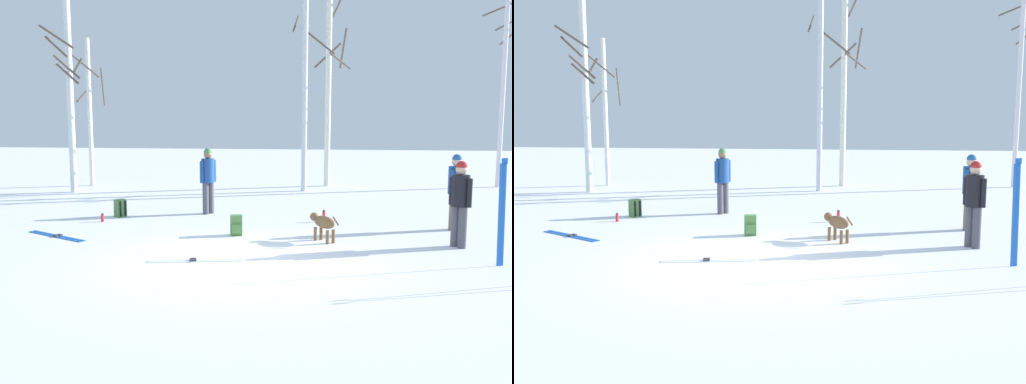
# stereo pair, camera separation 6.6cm
# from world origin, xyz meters

# --- Properties ---
(ground_plane) EXTENTS (60.00, 60.00, 0.00)m
(ground_plane) POSITION_xyz_m (0.00, 0.00, 0.00)
(ground_plane) COLOR white
(person_0) EXTENTS (0.36, 0.43, 1.72)m
(person_0) POSITION_xyz_m (-1.50, 4.76, 0.98)
(person_0) COLOR #4C4C56
(person_0) RESTS_ON ground_plane
(person_1) EXTENTS (0.36, 0.43, 1.72)m
(person_1) POSITION_xyz_m (4.13, 1.55, 0.98)
(person_1) COLOR #4C4C56
(person_1) RESTS_ON ground_plane
(person_2) EXTENTS (0.37, 0.42, 1.72)m
(person_2) POSITION_xyz_m (4.43, 3.32, 0.98)
(person_2) COLOR #72604C
(person_2) RESTS_ON ground_plane
(dog) EXTENTS (0.60, 0.72, 0.57)m
(dog) POSITION_xyz_m (1.47, 1.79, 0.39)
(dog) COLOR brown
(dog) RESTS_ON ground_plane
(ski_pair_planted_0) EXTENTS (0.17, 0.08, 1.89)m
(ski_pair_planted_0) POSITION_xyz_m (4.51, 0.18, 0.94)
(ski_pair_planted_0) COLOR blue
(ski_pair_planted_0) RESTS_ON ground_plane
(ski_pair_lying_0) EXTENTS (1.61, 1.01, 0.05)m
(ski_pair_lying_0) POSITION_xyz_m (-4.22, 1.65, 0.01)
(ski_pair_lying_0) COLOR blue
(ski_pair_lying_0) RESTS_ON ground_plane
(ski_pair_lying_1) EXTENTS (1.72, 0.49, 0.05)m
(ski_pair_lying_1) POSITION_xyz_m (-0.81, -0.08, 0.01)
(ski_pair_lying_1) COLOR white
(ski_pair_lying_1) RESTS_ON ground_plane
(backpack_0) EXTENTS (0.29, 0.31, 0.44)m
(backpack_0) POSITION_xyz_m (-0.40, 2.19, 0.21)
(backpack_0) COLOR #4C7F3F
(backpack_0) RESTS_ON ground_plane
(backpack_1) EXTENTS (0.35, 0.34, 0.44)m
(backpack_1) POSITION_xyz_m (-3.65, 4.09, 0.21)
(backpack_1) COLOR #4C7F3F
(backpack_1) RESTS_ON ground_plane
(water_bottle_0) EXTENTS (0.07, 0.07, 0.21)m
(water_bottle_0) POSITION_xyz_m (-3.85, 3.38, 0.10)
(water_bottle_0) COLOR red
(water_bottle_0) RESTS_ON ground_plane
(water_bottle_1) EXTENTS (0.07, 0.07, 0.28)m
(water_bottle_1) POSITION_xyz_m (1.50, 3.98, 0.14)
(water_bottle_1) COLOR red
(water_bottle_1) RESTS_ON ground_plane
(birch_tree_0) EXTENTS (1.12, 1.22, 5.15)m
(birch_tree_0) POSITION_xyz_m (-6.69, 9.96, 2.67)
(birch_tree_0) COLOR white
(birch_tree_0) RESTS_ON ground_plane
(birch_tree_1) EXTENTS (1.22, 1.14, 6.34)m
(birch_tree_1) POSITION_xyz_m (-6.66, 8.24, 3.28)
(birch_tree_1) COLOR silver
(birch_tree_1) RESTS_ON ground_plane
(birch_tree_2) EXTENTS (1.18, 1.09, 7.99)m
(birch_tree_2) POSITION_xyz_m (0.85, 9.38, 4.17)
(birch_tree_2) COLOR silver
(birch_tree_2) RESTS_ON ground_plane
(birch_tree_3) EXTENTS (1.70, 1.54, 7.34)m
(birch_tree_3) POSITION_xyz_m (1.64, 10.80, 3.79)
(birch_tree_3) COLOR silver
(birch_tree_3) RESTS_ON ground_plane
(birch_tree_4) EXTENTS (1.59, 1.38, 6.89)m
(birch_tree_4) POSITION_xyz_m (7.62, 11.20, 3.64)
(birch_tree_4) COLOR silver
(birch_tree_4) RESTS_ON ground_plane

